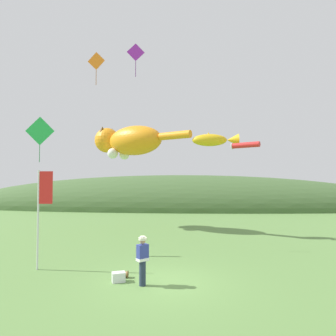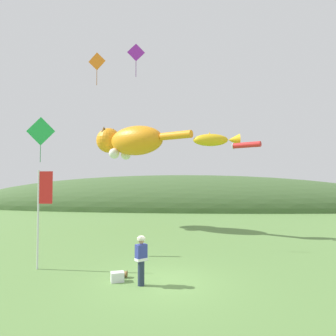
# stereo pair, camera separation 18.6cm
# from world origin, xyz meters

# --- Properties ---
(ground_plane) EXTENTS (120.00, 120.00, 0.00)m
(ground_plane) POSITION_xyz_m (0.00, 0.00, 0.00)
(ground_plane) COLOR #5B8442
(distant_hill_ridge) EXTENTS (62.34, 13.91, 8.96)m
(distant_hill_ridge) POSITION_xyz_m (0.00, 29.88, 0.00)
(distant_hill_ridge) COLOR #426033
(distant_hill_ridge) RESTS_ON ground
(festival_attendant) EXTENTS (0.49, 0.47, 1.77)m
(festival_attendant) POSITION_xyz_m (-0.66, -0.30, 0.95)
(festival_attendant) COLOR #232D47
(festival_attendant) RESTS_ON ground
(kite_spool) EXTENTS (0.17, 0.27, 0.27)m
(kite_spool) POSITION_xyz_m (-1.43, 0.51, 0.14)
(kite_spool) COLOR olive
(kite_spool) RESTS_ON ground
(picnic_cooler) EXTENTS (0.57, 0.48, 0.36)m
(picnic_cooler) POSITION_xyz_m (-1.62, 0.03, 0.18)
(picnic_cooler) COLOR white
(picnic_cooler) RESTS_ON ground
(festival_banner_pole) EXTENTS (0.66, 0.08, 4.25)m
(festival_banner_pole) POSITION_xyz_m (-5.27, 1.34, 2.78)
(festival_banner_pole) COLOR silver
(festival_banner_pole) RESTS_ON ground
(kite_giant_cat) EXTENTS (8.10, 5.16, 2.72)m
(kite_giant_cat) POSITION_xyz_m (-3.66, 12.31, 6.90)
(kite_giant_cat) COLOR orange
(kite_fish_windsock) EXTENTS (3.19, 0.96, 0.98)m
(kite_fish_windsock) POSITION_xyz_m (2.89, 9.50, 6.58)
(kite_fish_windsock) COLOR gold
(kite_tube_streamer) EXTENTS (1.79, 1.35, 0.44)m
(kite_tube_streamer) POSITION_xyz_m (4.76, 8.51, 6.09)
(kite_tube_streamer) COLOR red
(kite_diamond_orange) EXTENTS (1.06, 0.12, 1.97)m
(kite_diamond_orange) POSITION_xyz_m (-4.34, 5.81, 10.79)
(kite_diamond_orange) COLOR orange
(kite_diamond_green) EXTENTS (1.53, 0.17, 2.43)m
(kite_diamond_green) POSITION_xyz_m (-6.84, 4.16, 6.41)
(kite_diamond_green) COLOR green
(kite_diamond_violet) EXTENTS (0.99, 0.18, 1.90)m
(kite_diamond_violet) POSITION_xyz_m (-1.89, 5.15, 10.96)
(kite_diamond_violet) COLOR purple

